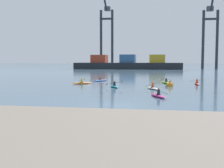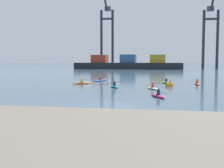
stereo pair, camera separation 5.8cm
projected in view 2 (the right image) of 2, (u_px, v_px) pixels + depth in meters
name	position (u px, v px, depth m)	size (l,w,h in m)	color
ground_plane	(116.00, 105.00, 23.27)	(800.00, 800.00, 0.00)	#425B70
container_barge	(128.00, 64.00, 126.63)	(46.44, 10.59, 6.30)	#1E2328
gantry_crane_west	(107.00, 29.00, 140.87)	(6.80, 18.89, 39.71)	#232833
gantry_crane_west_mid	(211.00, 29.00, 126.82)	(7.13, 16.48, 36.58)	#232833
channel_buoy	(170.00, 84.00, 40.52)	(0.90, 0.90, 1.00)	orange
kayak_white	(153.00, 88.00, 36.65)	(2.07, 3.36, 0.95)	silver
kayak_teal	(114.00, 86.00, 39.12)	(2.10, 3.36, 0.95)	teal
kayak_lime	(166.00, 82.00, 45.77)	(2.12, 3.38, 0.95)	#7ABC2D
kayak_blue	(100.00, 80.00, 51.08)	(2.36, 3.18, 0.95)	#2856B2
kayak_magenta	(158.00, 95.00, 28.62)	(2.03, 3.35, 1.01)	#C13384
kayak_orange	(82.00, 83.00, 44.87)	(2.87, 2.79, 0.95)	orange
kayak_red	(197.00, 83.00, 43.88)	(2.26, 3.41, 0.95)	red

